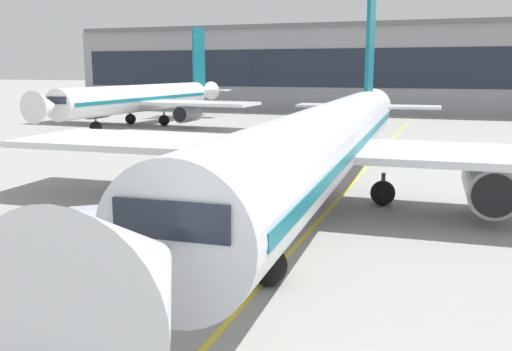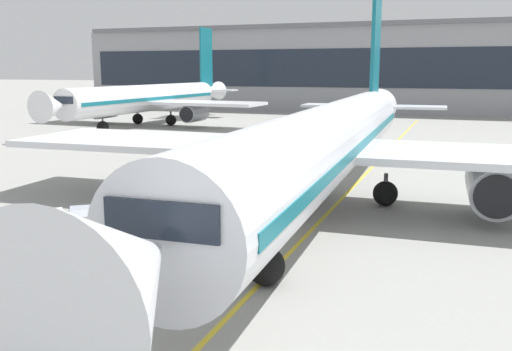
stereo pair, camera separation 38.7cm
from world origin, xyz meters
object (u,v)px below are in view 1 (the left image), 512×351
safety_cone_engine_keepout (168,204)px  ground_crew_marshaller (168,238)px  safety_cone_wingtip (231,195)px  safety_cone_nose_mark (217,203)px  ground_crew_by_carts (165,229)px  parked_airplane (330,140)px  baggage_cart_lead (96,231)px  ground_crew_wingwalker (192,228)px  belt_loader (183,221)px  baggage_cart_second (37,237)px  distant_airplane (143,99)px  ground_crew_by_loader (98,238)px

safety_cone_engine_keepout → ground_crew_marshaller: bearing=-61.4°
safety_cone_wingtip → safety_cone_nose_mark: (0.07, -2.05, 0.04)m
safety_cone_engine_keepout → ground_crew_by_carts: bearing=-62.4°
parked_airplane → baggage_cart_lead: (-6.75, -11.07, -2.51)m
ground_crew_by_carts → ground_crew_wingwalker: (0.89, 0.54, 0.00)m
parked_airplane → safety_cone_engine_keepout: parked_airplane is taller
belt_loader → baggage_cart_second: 5.79m
ground_crew_marshaller → safety_cone_engine_keepout: size_ratio=2.49×
ground_crew_wingwalker → safety_cone_engine_keepout: ground_crew_wingwalker is taller
belt_loader → distant_airplane: distant_airplane is taller
baggage_cart_second → distant_airplane: size_ratio=0.07×
baggage_cart_second → distant_airplane: 52.37m
baggage_cart_lead → ground_crew_by_carts: bearing=25.2°
ground_crew_by_loader → safety_cone_wingtip: bearing=85.7°
belt_loader → safety_cone_engine_keepout: size_ratio=7.35×
safety_cone_engine_keepout → safety_cone_wingtip: safety_cone_engine_keepout is taller
belt_loader → ground_crew_marshaller: 2.82m
safety_cone_nose_mark → ground_crew_by_loader: bearing=-95.8°
safety_cone_engine_keepout → safety_cone_nose_mark: safety_cone_nose_mark is taller
ground_crew_marshaller → ground_crew_wingwalker: size_ratio=1.00×
parked_airplane → distant_airplane: (-31.53, 34.43, -0.06)m
parked_airplane → ground_crew_by_loader: bearing=-117.5°
ground_crew_wingwalker → safety_cone_nose_mark: 6.89m
ground_crew_by_carts → safety_cone_engine_keepout: bearing=117.6°
safety_cone_engine_keepout → safety_cone_wingtip: size_ratio=1.11×
safety_cone_wingtip → distant_airplane: size_ratio=0.02×
baggage_cart_lead → ground_crew_by_carts: (2.39, 1.13, -0.00)m
baggage_cart_second → safety_cone_wingtip: size_ratio=4.20×
belt_loader → distant_airplane: 50.55m
parked_airplane → safety_cone_engine_keepout: 9.04m
safety_cone_nose_mark → parked_airplane: bearing=27.9°
ground_crew_by_carts → safety_cone_engine_keepout: size_ratio=2.49×
ground_crew_wingwalker → distant_airplane: bearing=122.6°
ground_crew_by_carts → baggage_cart_lead: bearing=-154.8°
safety_cone_engine_keepout → safety_cone_nose_mark: size_ratio=0.98×
baggage_cart_second → ground_crew_by_carts: baggage_cart_second is taller
safety_cone_wingtip → distant_airplane: 43.96m
baggage_cart_second → safety_cone_engine_keepout: (0.85, 8.55, -0.66)m
parked_airplane → ground_crew_marshaller: 11.78m
baggage_cart_second → safety_cone_engine_keepout: size_ratio=3.77×
ground_crew_marshaller → safety_cone_wingtip: (-1.61, 10.17, -0.69)m
ground_crew_marshaller → ground_crew_wingwalker: same height
ground_crew_wingwalker → baggage_cart_lead: bearing=-153.1°
belt_loader → safety_cone_wingtip: bearing=96.5°
baggage_cart_lead → safety_cone_wingtip: (1.44, 10.34, -0.69)m
ground_crew_wingwalker → safety_cone_nose_mark: ground_crew_wingwalker is taller
ground_crew_by_carts → safety_cone_nose_mark: size_ratio=2.43×
baggage_cart_lead → ground_crew_wingwalker: 3.69m
baggage_cart_second → safety_cone_wingtip: bearing=75.5°
belt_loader → ground_crew_by_carts: (0.10, -1.75, 0.16)m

